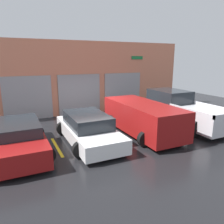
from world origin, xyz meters
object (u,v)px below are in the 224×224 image
sedan_white (88,129)px  van_right (142,117)px  pickup_truck (182,110)px  sedan_side (19,138)px

sedan_white → van_right: (2.77, -0.03, 0.22)m
pickup_truck → sedan_side: size_ratio=1.16×
pickup_truck → sedan_white: bearing=-177.1°
pickup_truck → sedan_white: size_ratio=1.12×
sedan_white → sedan_side: size_ratio=1.03×
van_right → pickup_truck: bearing=6.3°
sedan_white → van_right: van_right is taller
pickup_truck → sedan_white: 5.55m
sedan_side → van_right: 5.54m
pickup_truck → sedan_white: (-5.54, -0.28, -0.24)m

